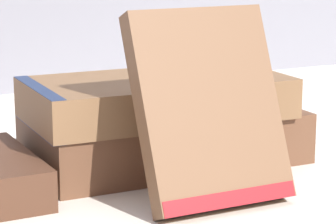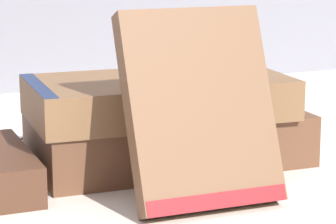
{
  "view_description": "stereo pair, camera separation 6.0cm",
  "coord_description": "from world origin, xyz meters",
  "px_view_note": "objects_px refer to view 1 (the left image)",
  "views": [
    {
      "loc": [
        -0.26,
        -0.61,
        0.2
      ],
      "look_at": [
        0.04,
        -0.01,
        0.05
      ],
      "focal_mm": 85.0,
      "sensor_mm": 36.0,
      "label": 1
    },
    {
      "loc": [
        -0.2,
        -0.63,
        0.2
      ],
      "look_at": [
        0.04,
        -0.01,
        0.05
      ],
      "focal_mm": 85.0,
      "sensor_mm": 36.0,
      "label": 2
    }
  ],
  "objects_px": {
    "book_leaning_front": "(210,114)",
    "pocket_watch": "(229,73)",
    "book_flat_bottom": "(160,139)",
    "book_flat_top": "(151,98)",
    "reading_glasses": "(52,139)"
  },
  "relations": [
    {
      "from": "book_flat_bottom",
      "to": "pocket_watch",
      "type": "bearing_deg",
      "value": -26.47
    },
    {
      "from": "book_flat_top",
      "to": "reading_glasses",
      "type": "relative_size",
      "value": 2.17
    },
    {
      "from": "book_flat_top",
      "to": "reading_glasses",
      "type": "xyz_separation_m",
      "value": [
        -0.05,
        0.13,
        -0.06
      ]
    },
    {
      "from": "book_flat_bottom",
      "to": "book_leaning_front",
      "type": "relative_size",
      "value": 1.63
    },
    {
      "from": "book_flat_top",
      "to": "book_leaning_front",
      "type": "bearing_deg",
      "value": -88.39
    },
    {
      "from": "book_flat_top",
      "to": "book_flat_bottom",
      "type": "bearing_deg",
      "value": 36.49
    },
    {
      "from": "book_flat_top",
      "to": "book_leaning_front",
      "type": "height_order",
      "value": "book_leaning_front"
    },
    {
      "from": "book_flat_top",
      "to": "reading_glasses",
      "type": "bearing_deg",
      "value": 113.14
    },
    {
      "from": "book_flat_top",
      "to": "book_leaning_front",
      "type": "distance_m",
      "value": 0.11
    },
    {
      "from": "pocket_watch",
      "to": "book_leaning_front",
      "type": "bearing_deg",
      "value": -128.49
    },
    {
      "from": "book_flat_top",
      "to": "reading_glasses",
      "type": "distance_m",
      "value": 0.15
    },
    {
      "from": "book_leaning_front",
      "to": "pocket_watch",
      "type": "distance_m",
      "value": 0.11
    },
    {
      "from": "pocket_watch",
      "to": "reading_glasses",
      "type": "relative_size",
      "value": 0.51
    },
    {
      "from": "book_flat_top",
      "to": "pocket_watch",
      "type": "height_order",
      "value": "pocket_watch"
    },
    {
      "from": "reading_glasses",
      "to": "pocket_watch",
      "type": "bearing_deg",
      "value": -63.0
    }
  ]
}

